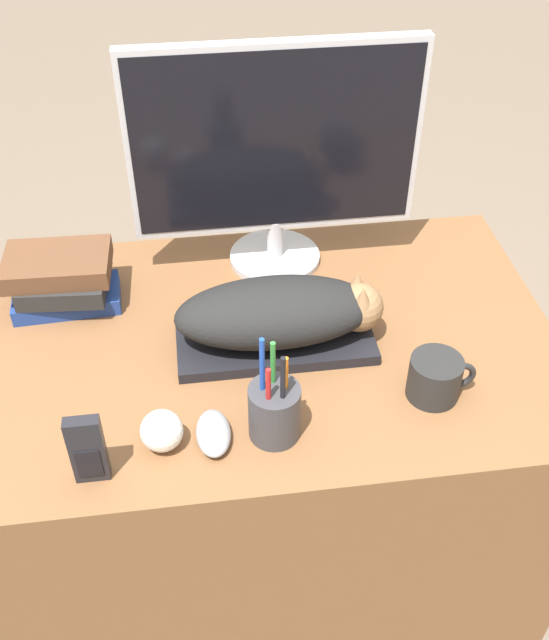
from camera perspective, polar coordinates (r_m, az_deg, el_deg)
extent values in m
cube|color=brown|center=(1.79, -0.06, -10.16)|extent=(1.15, 0.76, 0.74)
cube|color=black|center=(1.49, 0.02, -1.55)|extent=(0.39, 0.17, 0.02)
ellipsoid|color=black|center=(1.44, 0.03, 0.61)|extent=(0.39, 0.17, 0.12)
sphere|color=olive|center=(1.47, 6.43, 0.98)|extent=(0.10, 0.10, 0.10)
cone|color=olive|center=(1.43, 6.78, 1.79)|extent=(0.03, 0.03, 0.04)
cone|color=olive|center=(1.46, 6.35, 2.99)|extent=(0.03, 0.03, 0.04)
cylinder|color=#B7B7BC|center=(1.72, 0.02, 4.84)|extent=(0.21, 0.21, 0.02)
cylinder|color=#B7B7BC|center=(1.69, 0.02, 6.32)|extent=(0.04, 0.04, 0.09)
cube|color=#B7B7BC|center=(1.57, 0.02, 13.51)|extent=(0.61, 0.03, 0.41)
cube|color=black|center=(1.56, 0.07, 13.36)|extent=(0.58, 0.01, 0.38)
ellipsoid|color=gray|center=(1.32, -4.68, -8.57)|extent=(0.06, 0.11, 0.03)
cylinder|color=black|center=(1.40, 12.09, -4.33)|extent=(0.10, 0.10, 0.08)
torus|color=black|center=(1.42, 13.97, -4.11)|extent=(0.06, 0.01, 0.06)
cylinder|color=#38383D|center=(1.30, -0.01, -7.01)|extent=(0.09, 0.09, 0.11)
cylinder|color=orange|center=(1.27, 0.84, -5.07)|extent=(0.01, 0.01, 0.13)
cylinder|color=#338C38|center=(1.27, -0.12, -4.32)|extent=(0.01, 0.01, 0.15)
cylinder|color=#1E47B2|center=(1.25, -0.94, -4.48)|extent=(0.01, 0.01, 0.18)
cylinder|color=#B21E1E|center=(1.25, -0.47, -5.94)|extent=(0.01, 0.01, 0.13)
cylinder|color=black|center=(1.24, 0.64, -5.48)|extent=(0.01, 0.01, 0.15)
sphere|color=silver|center=(1.31, -8.59, -8.34)|extent=(0.07, 0.07, 0.07)
cube|color=black|center=(1.26, -14.07, -9.54)|extent=(0.06, 0.02, 0.14)
cube|color=black|center=(1.27, -13.95, -10.58)|extent=(0.04, 0.00, 0.06)
cube|color=navy|center=(1.65, -15.51, 1.67)|extent=(0.23, 0.13, 0.04)
cube|color=black|center=(1.63, -15.71, 2.97)|extent=(0.19, 0.17, 0.04)
cube|color=brown|center=(1.61, -16.22, 4.09)|extent=(0.22, 0.15, 0.04)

